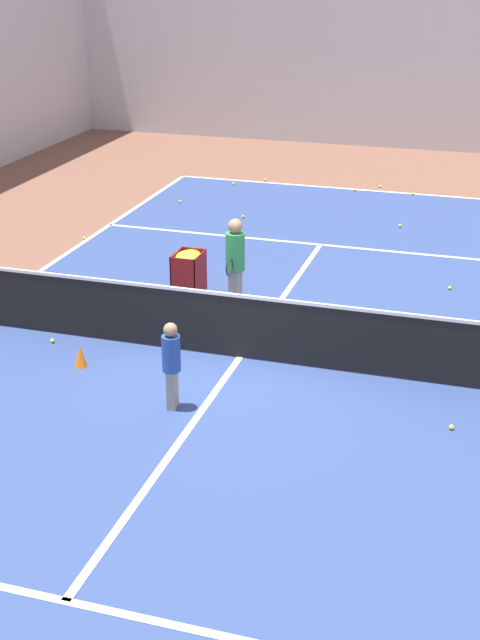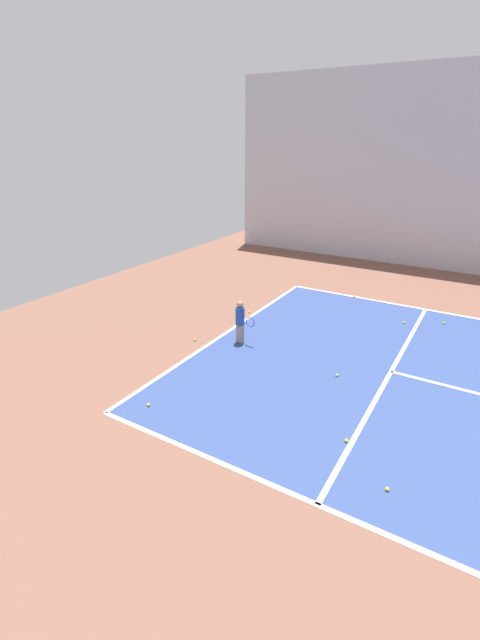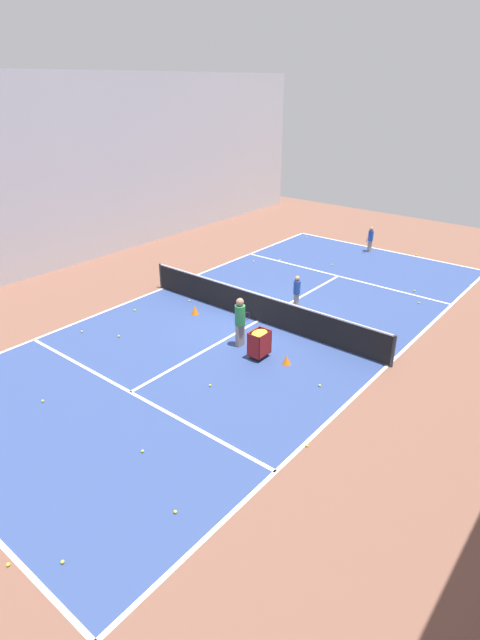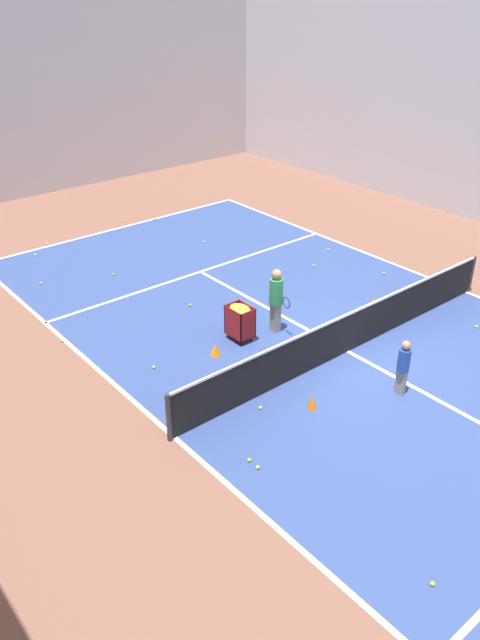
{
  "view_description": "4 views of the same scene",
  "coord_description": "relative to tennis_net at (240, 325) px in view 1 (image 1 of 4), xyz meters",
  "views": [
    {
      "loc": [
        3.61,
        -11.73,
        5.85
      ],
      "look_at": [
        0.0,
        0.0,
        0.62
      ],
      "focal_mm": 50.0,
      "sensor_mm": 36.0,
      "label": 1
    },
    {
      "loc": [
        9.69,
        -4.17,
        5.23
      ],
      "look_at": [
        0.51,
        -9.71,
        0.68
      ],
      "focal_mm": 24.0,
      "sensor_mm": 36.0,
      "label": 2
    },
    {
      "loc": [
        -9.41,
        12.6,
        7.6
      ],
      "look_at": [
        -0.63,
        1.79,
        0.9
      ],
      "focal_mm": 28.0,
      "sensor_mm": 36.0,
      "label": 3
    },
    {
      "loc": [
        -9.69,
        -7.83,
        7.6
      ],
      "look_at": [
        -1.56,
        2.01,
        0.52
      ],
      "focal_mm": 35.0,
      "sensor_mm": 36.0,
      "label": 4
    }
  ],
  "objects": [
    {
      "name": "coach_at_net",
      "position": [
        -0.63,
        1.78,
        0.4
      ],
      "size": [
        0.36,
        0.67,
        1.63
      ],
      "rotation": [
        0.0,
        0.0,
        -1.68
      ],
      "color": "gray",
      "rests_on": "ground"
    },
    {
      "name": "training_cone_0",
      "position": [
        -2.18,
        -1.0,
        -0.36
      ],
      "size": [
        0.19,
        0.19,
        0.35
      ],
      "primitive_type": "cone",
      "color": "orange",
      "rests_on": "ground"
    },
    {
      "name": "tennis_ball_24",
      "position": [
        -4.89,
        4.59,
        -0.5
      ],
      "size": [
        0.07,
        0.07,
        0.07
      ],
      "primitive_type": "sphere",
      "color": "yellow",
      "rests_on": "ground"
    },
    {
      "name": "line_baseline_far",
      "position": [
        0.0,
        10.38,
        -0.53
      ],
      "size": [
        9.62,
        0.1,
        0.0
      ],
      "primitive_type": "cube",
      "color": "white",
      "rests_on": "ground"
    },
    {
      "name": "training_cone_1",
      "position": [
        2.1,
        0.99,
        -0.36
      ],
      "size": [
        0.26,
        0.26,
        0.34
      ],
      "primitive_type": "cone",
      "color": "orange",
      "rests_on": "ground"
    },
    {
      "name": "tennis_ball_7",
      "position": [
        -0.09,
        10.2,
        -0.5
      ],
      "size": [
        0.07,
        0.07,
        0.07
      ],
      "primitive_type": "sphere",
      "color": "yellow",
      "rests_on": "ground"
    },
    {
      "name": "child_midcourt",
      "position": [
        -0.41,
        -1.79,
        0.18
      ],
      "size": [
        0.27,
        0.27,
        1.25
      ],
      "rotation": [
        0.0,
        0.0,
        1.67
      ],
      "color": "gray",
      "rests_on": "ground"
    },
    {
      "name": "tennis_ball_4",
      "position": [
        -1.48,
        4.14,
        -0.5
      ],
      "size": [
        0.07,
        0.07,
        0.07
      ],
      "primitive_type": "sphere",
      "color": "yellow",
      "rests_on": "ground"
    },
    {
      "name": "tennis_ball_1",
      "position": [
        0.45,
        10.77,
        -0.5
      ],
      "size": [
        0.07,
        0.07,
        0.07
      ],
      "primitive_type": "sphere",
      "color": "yellow",
      "rests_on": "ground"
    },
    {
      "name": "line_centre_service",
      "position": [
        0.0,
        0.0,
        -0.53
      ],
      "size": [
        0.1,
        11.42,
        0.0
      ],
      "primitive_type": "cube",
      "color": "white",
      "rests_on": "ground"
    },
    {
      "name": "tennis_ball_10",
      "position": [
        -2.99,
        -0.36,
        -0.5
      ],
      "size": [
        0.07,
        0.07,
        0.07
      ],
      "primitive_type": "sphere",
      "color": "yellow",
      "rests_on": "ground"
    },
    {
      "name": "line_service_far",
      "position": [
        0.0,
        5.71,
        -0.53
      ],
      "size": [
        9.62,
        0.1,
        0.0
      ],
      "primitive_type": "cube",
      "color": "white",
      "rests_on": "ground"
    },
    {
      "name": "tennis_ball_17",
      "position": [
        -2.11,
        7.11,
        -0.5
      ],
      "size": [
        0.07,
        0.07,
        0.07
      ],
      "primitive_type": "sphere",
      "color": "yellow",
      "rests_on": "ground"
    },
    {
      "name": "tennis_ball_18",
      "position": [
        1.42,
        7.45,
        -0.5
      ],
      "size": [
        0.07,
        0.07,
        0.07
      ],
      "primitive_type": "sphere",
      "color": "yellow",
      "rests_on": "ground"
    },
    {
      "name": "court_playing_area",
      "position": [
        0.0,
        0.0,
        -0.53
      ],
      "size": [
        9.62,
        20.77,
        0.0
      ],
      "color": "navy",
      "rests_on": "ground"
    },
    {
      "name": "tennis_ball_16",
      "position": [
        -2.55,
        10.52,
        -0.5
      ],
      "size": [
        0.07,
        0.07,
        0.07
      ],
      "primitive_type": "sphere",
      "color": "yellow",
      "rests_on": "ground"
    },
    {
      "name": "tennis_ball_8",
      "position": [
        3.27,
        -1.28,
        -0.5
      ],
      "size": [
        0.07,
        0.07,
        0.07
      ],
      "primitive_type": "sphere",
      "color": "yellow",
      "rests_on": "ground"
    },
    {
      "name": "tennis_ball_5",
      "position": [
        3.04,
        0.31,
        -0.5
      ],
      "size": [
        0.07,
        0.07,
        0.07
      ],
      "primitive_type": "sphere",
      "color": "yellow",
      "rests_on": "ground"
    },
    {
      "name": "tennis_ball_9",
      "position": [
        2.81,
        3.86,
        -0.5
      ],
      "size": [
        0.07,
        0.07,
        0.07
      ],
      "primitive_type": "sphere",
      "color": "yellow",
      "rests_on": "ground"
    },
    {
      "name": "hall_enclosure_far",
      "position": [
        0.0,
        15.74,
        3.47
      ],
      "size": [
        20.18,
        0.15,
        8.0
      ],
      "color": "silver",
      "rests_on": "ground"
    },
    {
      "name": "tennis_net",
      "position": [
        0.0,
        0.0,
        0.0
      ],
      "size": [
        9.92,
        0.1,
        1.03
      ],
      "color": "#2D2D33",
      "rests_on": "ground"
    },
    {
      "name": "training_cone_2",
      "position": [
        -2.44,
        1.83,
        -0.39
      ],
      "size": [
        0.25,
        0.25,
        0.29
      ],
      "primitive_type": "cone",
      "color": "orange",
      "rests_on": "ground"
    },
    {
      "name": "tennis_ball_13",
      "position": [
        -3.83,
        2.24,
        -0.5
      ],
      "size": [
        0.07,
        0.07,
        0.07
      ],
      "primitive_type": "sphere",
      "color": "yellow",
      "rests_on": "ground"
    },
    {
      "name": "ball_cart",
      "position": [
        -1.56,
        2.01,
        0.09
      ],
      "size": [
        0.46,
        0.62,
        0.89
      ],
      "color": "maroon",
      "rests_on": "ground"
    },
    {
      "name": "line_service_near",
      "position": [
        0.0,
        -5.71,
        -0.53
      ],
      "size": [
        9.62,
        0.1,
        0.0
      ],
      "primitive_type": "cube",
      "color": "white",
      "rests_on": "ground"
    },
    {
      "name": "tennis_ball_2",
      "position": [
        -3.23,
        9.9,
        -0.5
      ],
      "size": [
        0.07,
        0.07,
        0.07
      ],
      "primitive_type": "sphere",
      "color": "yellow",
      "rests_on": "ground"
    },
    {
      "name": "tennis_ball_15",
      "position": [
        -3.95,
        7.87,
        -0.5
      ],
      "size": [
        0.07,
        0.07,
        0.07
      ],
      "primitive_type": "sphere",
      "color": "yellow",
      "rests_on": "ground"
    },
    {
      "name": "tennis_ball_26",
      "position": [
        1.36,
        10.27,
        -0.5
      ],
      "size": [
        0.07,
        0.07,
        0.07
      ],
      "primitive_type": "sphere",
      "color": "yellow",
      "rests_on": "ground"
    },
    {
      "name": "ground_plane",
      "position": [
        0.0,
        0.0,
        -0.53
      ],
      "size": [
        35.32,
        35.32,
        0.0
      ],
      "primitive_type": "plane",
      "color": "brown"
    }
  ]
}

